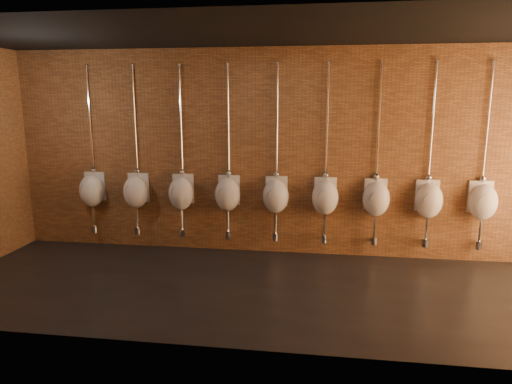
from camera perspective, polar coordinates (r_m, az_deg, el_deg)
ground at (r=6.08m, az=1.23°, el=-11.98°), size 8.50×8.50×0.00m
room_shell at (r=5.59m, az=1.32°, el=7.29°), size 8.54×3.04×3.22m
urinal_0 at (r=7.96m, az=-19.83°, el=0.25°), size 0.42×0.37×2.72m
urinal_1 at (r=7.64m, az=-14.78°, el=0.11°), size 0.42×0.37×2.72m
urinal_2 at (r=7.38m, az=-9.34°, el=-0.05°), size 0.42×0.37×2.72m
urinal_3 at (r=7.19m, az=-3.55°, el=-0.22°), size 0.42×0.37×2.72m
urinal_4 at (r=7.08m, az=2.48°, el=-0.40°), size 0.42×0.37×2.72m
urinal_5 at (r=7.05m, az=8.64°, el=-0.57°), size 0.42×0.37×2.72m
urinal_6 at (r=7.10m, az=14.78°, el=-0.74°), size 0.42×0.37×2.72m
urinal_7 at (r=7.23m, az=20.77°, el=-0.89°), size 0.42×0.37×2.72m
urinal_8 at (r=7.43m, az=26.48°, el=-1.03°), size 0.42×0.37×2.72m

